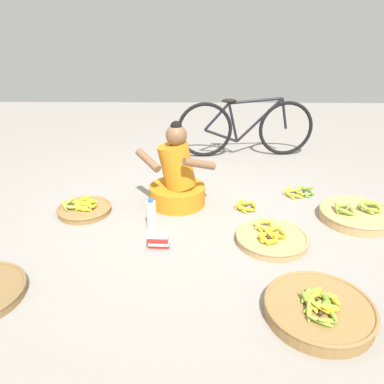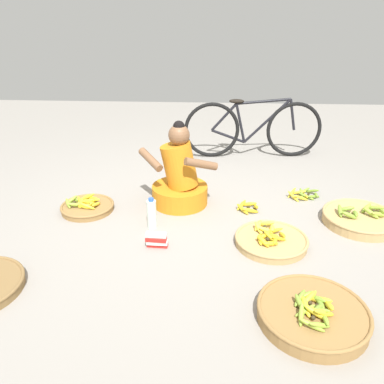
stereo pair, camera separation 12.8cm
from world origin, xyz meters
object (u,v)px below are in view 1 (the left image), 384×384
Objects in this scene: banana_basket_front_center at (356,214)px; loose_bananas_back_left at (246,206)px; vendor_woman_front at (177,179)px; packet_carton_stack at (158,241)px; banana_basket_back_right at (84,209)px; banana_basket_back_center at (271,238)px; banana_basket_mid_right at (319,309)px; bicycle_leaning at (245,128)px; loose_bananas_front_right at (299,192)px; water_bottle at (151,215)px.

banana_basket_front_center is 2.73× the size of loose_bananas_back_left.
packet_carton_stack is at bearing -97.97° from vendor_woman_front.
banana_basket_front_center is 1.31× the size of banana_basket_back_right.
vendor_woman_front reaches higher than banana_basket_back_center.
banana_basket_mid_right reaches higher than loose_bananas_back_left.
bicycle_leaning is at bearing 67.65° from packet_carton_stack.
loose_bananas_back_left is (1.47, 0.10, -0.01)m from banana_basket_back_right.
bicycle_leaning is 2.09m from banana_basket_back_center.
banana_basket_back_right is 1.43× the size of loose_bananas_front_right.
loose_bananas_front_right is at bearing 36.75° from packet_carton_stack.
banana_basket_back_right reaches higher than packet_carton_stack.
loose_bananas_back_left is at bearing -151.04° from loose_bananas_front_right.
banana_basket_mid_right reaches higher than banana_basket_front_center.
banana_basket_front_center is 0.96m from loose_bananas_back_left.
banana_basket_mid_right is 1.35× the size of banana_basket_back_right.
loose_bananas_front_right is (1.20, 0.21, -0.23)m from vendor_woman_front.
banana_basket_mid_right is 1.24m from packet_carton_stack.
loose_bananas_back_left is (-0.27, 1.38, -0.02)m from banana_basket_mid_right.
banana_basket_back_right is at bearing 157.11° from water_bottle.
loose_bananas_back_left is at bearing 103.43° from banana_basket_back_center.
bicycle_leaning reaches higher than water_bottle.
banana_basket_mid_right reaches higher than banana_basket_back_center.
banana_basket_back_center reaches higher than loose_bananas_back_left.
bicycle_leaning is 1.89m from banana_basket_front_center.
banana_basket_back_center is (-0.80, -0.38, -0.01)m from banana_basket_front_center.
vendor_woman_front is 4.70× the size of packet_carton_stack.
banana_basket_front_center reaches higher than loose_bananas_front_right.
banana_basket_mid_right is at bearing -87.49° from bicycle_leaning.
bicycle_leaning is 2.90m from banana_basket_mid_right.
bicycle_leaning is 3.02× the size of banana_basket_back_center.
water_bottle is at bearing -174.35° from banana_basket_front_center.
bicycle_leaning is at bearing 92.51° from banana_basket_mid_right.
vendor_woman_front is 1.24m from loose_bananas_front_right.
vendor_woman_front is at bearing 13.30° from banana_basket_back_right.
water_bottle is (-1.76, -0.17, 0.07)m from banana_basket_front_center.
water_bottle is at bearing -22.89° from banana_basket_back_right.
loose_bananas_front_right is at bearing 10.09° from vendor_woman_front.
banana_basket_mid_right is at bearing -42.82° from water_bottle.
bicycle_leaning is 2.70× the size of banana_basket_front_center.
loose_bananas_back_left is (0.63, -0.10, -0.22)m from vendor_woman_front.
vendor_woman_front is 1.23× the size of banana_basket_mid_right.
vendor_woman_front is at bearing 67.92° from water_bottle.
loose_bananas_front_right is at bearing 125.94° from banana_basket_front_center.
bicycle_leaning reaches higher than banana_basket_back_center.
loose_bananas_back_left is 0.91m from water_bottle.
bicycle_leaning is at bearing 60.77° from vendor_woman_front.
vendor_woman_front reaches higher than banana_basket_mid_right.
loose_bananas_back_left is at bearing -95.61° from bicycle_leaning.
packet_carton_stack is (-0.89, -2.16, -0.30)m from bicycle_leaning.
banana_basket_back_right is 0.92m from packet_carton_stack.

